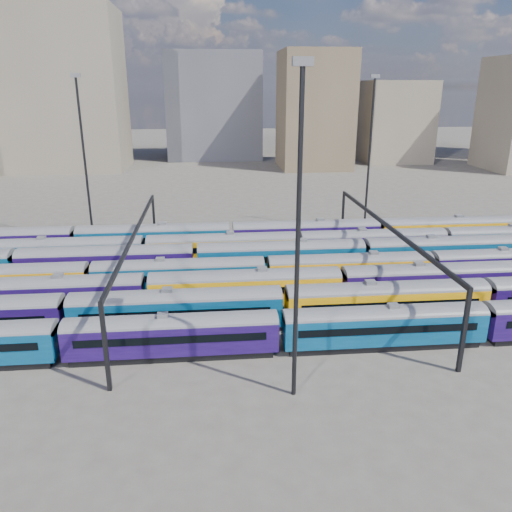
{
  "coord_description": "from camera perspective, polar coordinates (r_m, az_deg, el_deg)",
  "views": [
    {
      "loc": [
        -11.36,
        -56.39,
        23.74
      ],
      "look_at": [
        -5.56,
        4.3,
        3.0
      ],
      "focal_mm": 35.0,
      "sensor_mm": 36.0,
      "label": 1
    }
  ],
  "objects": [
    {
      "name": "mast_2",
      "position": [
        36.31,
        4.84,
        3.11
      ],
      "size": [
        1.4,
        0.5,
        25.6
      ],
      "color": "black",
      "rests_on": "ground"
    },
    {
      "name": "gantry_1",
      "position": [
        59.51,
        -13.58,
        1.7
      ],
      "size": [
        0.35,
        40.35,
        8.03
      ],
      "color": "black",
      "rests_on": "ground"
    },
    {
      "name": "mast_3",
      "position": [
        85.16,
        12.88,
        11.74
      ],
      "size": [
        1.4,
        0.5,
        25.6
      ],
      "color": "black",
      "rests_on": "ground"
    },
    {
      "name": "rake_5",
      "position": [
        69.64,
        -3.82,
        1.22
      ],
      "size": [
        149.44,
        3.12,
        5.26
      ],
      "color": "black",
      "rests_on": "ground"
    },
    {
      "name": "gantry_2",
      "position": [
        62.64,
        14.71,
        2.46
      ],
      "size": [
        0.35,
        40.35,
        8.03
      ],
      "color": "black",
      "rests_on": "ground"
    },
    {
      "name": "rake_3",
      "position": [
        62.56,
        10.68,
        -1.22
      ],
      "size": [
        103.74,
        3.04,
        5.12
      ],
      "color": "black",
      "rests_on": "ground"
    },
    {
      "name": "rake_1",
      "position": [
        58.58,
        24.73,
        -3.98
      ],
      "size": [
        129.68,
        3.16,
        5.33
      ],
      "color": "black",
      "rests_on": "ground"
    },
    {
      "name": "mast_1",
      "position": [
        81.16,
        -19.05,
        10.87
      ],
      "size": [
        1.4,
        0.5,
        25.6
      ],
      "color": "black",
      "rests_on": "ground"
    },
    {
      "name": "rake_6",
      "position": [
        75.75,
        5.73,
        2.74
      ],
      "size": [
        157.87,
        3.3,
        5.56
      ],
      "color": "black",
      "rests_on": "ground"
    },
    {
      "name": "rake_4",
      "position": [
        67.96,
        12.26,
        0.48
      ],
      "size": [
        133.71,
        3.26,
        5.5
      ],
      "color": "black",
      "rests_on": "ground"
    },
    {
      "name": "rake_2",
      "position": [
        55.61,
        -1.24,
        -3.33
      ],
      "size": [
        151.77,
        3.17,
        5.34
      ],
      "color": "black",
      "rests_on": "ground"
    },
    {
      "name": "ground",
      "position": [
        62.23,
        5.49,
        -3.73
      ],
      "size": [
        500.0,
        500.0,
        0.0
      ],
      "primitive_type": "plane",
      "color": "#48443D",
      "rests_on": "ground"
    },
    {
      "name": "rake_0",
      "position": [
        53.35,
        24.64,
        -6.43
      ],
      "size": [
        119.0,
        2.9,
        4.88
      ],
      "color": "black",
      "rests_on": "ground"
    }
  ]
}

